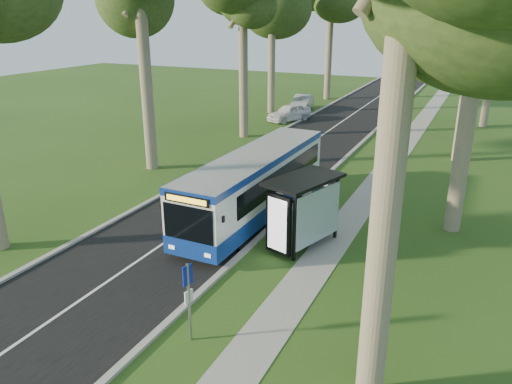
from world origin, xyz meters
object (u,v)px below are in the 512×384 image
at_px(bus_shelter, 303,202).
at_px(litter_bin, 316,199).
at_px(bus, 255,184).
at_px(car_silver, 302,103).
at_px(car_white, 289,113).
at_px(bus_stop_sign, 189,294).

relative_size(bus_shelter, litter_bin, 4.41).
relative_size(bus, car_silver, 2.52).
distance_m(bus_shelter, car_white, 25.87).
xyz_separation_m(bus_shelter, car_white, (-9.95, 23.85, -1.35)).
bearing_deg(bus_stop_sign, car_white, 120.56).
relative_size(bus, litter_bin, 13.38).
height_order(bus, bus_shelter, bus).
bearing_deg(car_white, bus, -48.50).
bearing_deg(bus, bus_shelter, -36.28).
height_order(litter_bin, car_silver, car_silver).
xyz_separation_m(litter_bin, car_silver, (-9.65, 24.30, 0.32)).
height_order(bus_shelter, litter_bin, bus_shelter).
height_order(bus, car_white, bus).
height_order(bus, bus_stop_sign, bus).
relative_size(bus, bus_stop_sign, 4.54).
relative_size(bus_stop_sign, car_white, 0.58).
height_order(bus, litter_bin, bus).
relative_size(car_white, car_silver, 0.95).
xyz_separation_m(bus, car_white, (-6.66, 21.36, -0.84)).
distance_m(bus, car_white, 22.39).
bearing_deg(bus_stop_sign, car_silver, 119.30).
bearing_deg(litter_bin, bus_stop_sign, -89.85).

